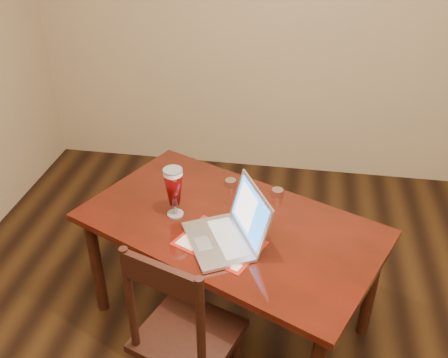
# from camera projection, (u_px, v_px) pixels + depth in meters

# --- Properties ---
(room_shell) EXTENTS (4.51, 5.01, 2.71)m
(room_shell) POSITION_uv_depth(u_px,v_px,m) (400.00, 69.00, 1.11)
(room_shell) COLOR #CBAE87
(room_shell) RESTS_ON ground
(dining_table) EXTENTS (1.64, 1.33, 0.93)m
(dining_table) POSITION_uv_depth(u_px,v_px,m) (228.00, 234.00, 2.46)
(dining_table) COLOR #4E110A
(dining_table) RESTS_ON ground
(dining_chair) EXTENTS (0.51, 0.50, 0.95)m
(dining_chair) POSITION_uv_depth(u_px,v_px,m) (184.00, 336.00, 2.13)
(dining_chair) COLOR black
(dining_chair) RESTS_ON ground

